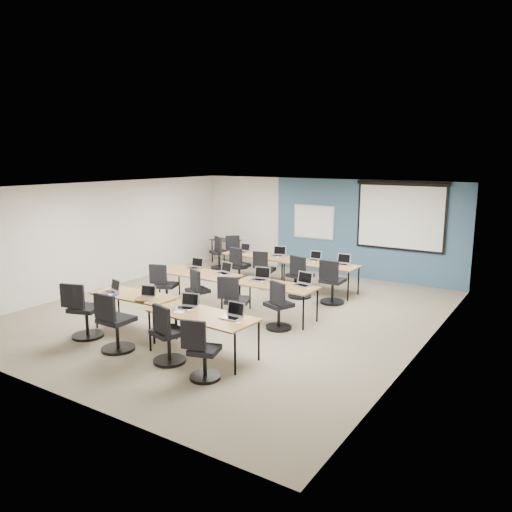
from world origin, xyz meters
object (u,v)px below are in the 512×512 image
Objects in this scene: task_chair_3 at (202,355)px; laptop_2 at (187,304)px; laptop_4 at (195,266)px; training_table_front_right at (203,317)px; task_chair_8 at (238,269)px; task_chair_4 at (164,289)px; task_chair_9 at (264,273)px; laptop_8 at (244,250)px; utility_table at (226,242)px; task_chair_11 at (332,285)px; spare_chair_a at (238,255)px; laptop_11 at (342,262)px; training_table_mid_right at (275,287)px; laptop_0 at (112,289)px; laptop_5 at (224,271)px; projector_screen at (401,212)px; task_chair_2 at (167,339)px; laptop_1 at (145,295)px; training_table_back_right at (321,265)px; task_chair_1 at (114,327)px; task_chair_0 at (83,315)px; laptop_7 at (303,282)px; task_chair_10 at (299,280)px; training_table_front_left at (134,297)px; spare_chair_b at (219,255)px; task_chair_5 at (197,294)px; laptop_9 at (278,254)px; whiteboard at (314,222)px; training_table_back_left at (259,256)px; laptop_3 at (233,314)px; task_chair_6 at (235,305)px; task_chair_7 at (278,309)px.

laptop_2 is at bearing 122.26° from task_chair_3.
laptop_4 is at bearing 113.53° from task_chair_3.
task_chair_3 is at bearing -48.69° from training_table_front_right.
training_table_front_right is 1.94× the size of task_chair_8.
task_chair_4 is 2.76m from task_chair_9.
laptop_8 is 2.10m from utility_table.
spare_chair_a is (-3.91, 1.88, -0.02)m from task_chair_11.
spare_chair_a is (-3.77, 0.96, -0.38)m from laptop_11.
training_table_mid_right is 3.23m from laptop_0.
laptop_5 is at bearing -101.38° from task_chair_9.
task_chair_2 is (-1.51, -7.25, -1.47)m from projector_screen.
laptop_5 is at bearing 72.34° from laptop_1.
laptop_0 is at bearing -83.20° from task_chair_8.
training_table_front_right is 0.48m from laptop_2.
training_table_back_right is 5.54m from task_chair_1.
task_chair_0 is at bearing -129.76° from training_table_mid_right.
task_chair_2 reaches higher than laptop_7.
task_chair_8 is at bearing -176.04° from task_chair_10.
projector_screen is at bearing 74.79° from training_table_mid_right.
training_table_front_left is 5.18m from laptop_11.
task_chair_4 is at bearing -40.78° from spare_chair_b.
spare_chair_b is (-2.17, 3.65, 0.01)m from task_chair_5.
task_chair_5 is 2.85× the size of laptop_9.
laptop_5 is 1.79m from task_chair_9.
task_chair_3 is (0.85, -0.17, -0.03)m from task_chair_2.
whiteboard reaches higher than laptop_11.
task_chair_2 reaches higher than training_table_mid_right.
task_chair_2 is 1.03× the size of task_chair_8.
task_chair_9 is at bearing 146.19° from laptop_7.
laptop_1 is at bearing -94.08° from task_chair_10.
task_chair_9 is 2.86× the size of laptop_11.
training_table_front_left is 0.95× the size of training_table_mid_right.
laptop_7 is at bearing -92.05° from task_chair_11.
spare_chair_a is at bearing 132.47° from laptop_5.
laptop_2 is at bearing 167.28° from training_table_front_right.
laptop_0 is at bearing -121.84° from laptop_11.
laptop_8 is 0.32× the size of task_chair_9.
laptop_1 is 0.30× the size of task_chair_8.
spare_chair_b is (-1.51, 1.14, 0.01)m from task_chair_8.
laptop_11 is (2.92, 3.14, 0.39)m from task_chair_4.
task_chair_11 is 1.04× the size of spare_chair_b.
task_chair_10 is (1.67, -0.84, -0.26)m from training_table_back_left.
laptop_11 is at bearing 22.45° from spare_chair_b.
laptop_3 is (2.03, -0.06, 0.00)m from laptop_1.
task_chair_7 is (0.86, 0.23, -0.01)m from task_chair_6.
laptop_3 is 7.72m from utility_table.
task_chair_10 is (-0.71, 2.20, 0.02)m from task_chair_7.
laptop_2 is at bearing -104.55° from laptop_7.
task_chair_4 is (-0.18, 1.63, -0.39)m from laptop_0.
training_table_back_left is at bearing -32.56° from utility_table.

